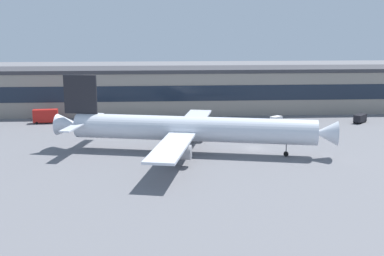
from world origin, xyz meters
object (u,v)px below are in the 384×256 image
(airliner, at_px, (189,129))
(crew_van, at_px, (360,118))
(catering_truck, at_px, (45,116))
(baggage_tug, at_px, (276,119))

(airliner, relative_size, crew_van, 12.28)
(catering_truck, bearing_deg, baggage_tug, -2.99)
(airliner, bearing_deg, crew_van, 30.68)
(baggage_tug, xyz_separation_m, crew_van, (25.30, -2.46, 0.37))
(airliner, distance_m, baggage_tug, 45.05)
(airliner, height_order, crew_van, airliner)
(catering_truck, bearing_deg, crew_van, -3.68)
(baggage_tug, relative_size, catering_truck, 0.55)
(baggage_tug, distance_m, catering_truck, 69.95)
(catering_truck, bearing_deg, airliner, -42.78)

